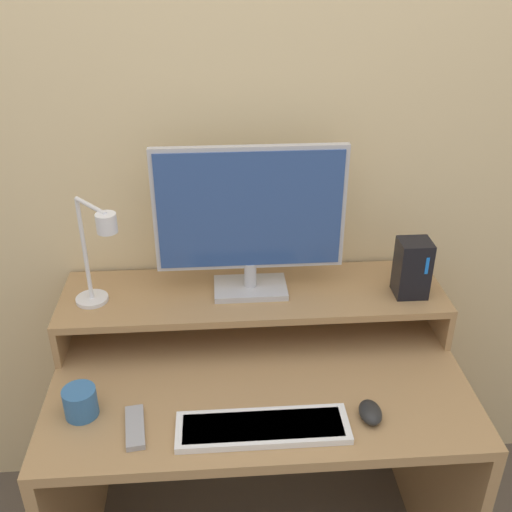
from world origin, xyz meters
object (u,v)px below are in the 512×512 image
Objects in this scene: monitor at (250,217)px; remote_control at (135,427)px; router_dock at (412,268)px; mug at (80,402)px; desk_lamp at (97,253)px; keyboard at (263,427)px; mouse at (370,412)px.

monitor is 0.63m from remote_control.
router_dock reaches higher than remote_control.
monitor is at bearing 37.41° from mug.
desk_lamp is 0.39m from mug.
keyboard is (0.00, -0.43, -0.36)m from monitor.
keyboard is 0.46m from mug.
router_dock is at bearing 61.90° from mouse.
mouse is at bearing -0.09° from remote_control.
router_dock is 0.45m from mouse.
router_dock is (0.88, 0.02, -0.10)m from desk_lamp.
remote_control is at bearing -24.91° from mug.
router_dock is at bearing 39.53° from keyboard.
mouse is 1.03× the size of mug.
desk_lamp is at bearing 154.20° from mouse.
monitor is 0.43m from desk_lamp.
monitor is 6.20× the size of mouse.
desk_lamp reaches higher than mug.
mouse is (0.27, 0.02, 0.01)m from keyboard.
keyboard is at bearing -40.62° from desk_lamp.
desk_lamp reaches higher than keyboard.
monitor is 1.64× the size of desk_lamp.
mug reaches higher than mouse.
desk_lamp is at bearing 139.38° from keyboard.
router_dock is 1.19× the size of remote_control.
mouse is 0.73m from mug.
remote_control is at bearing -127.23° from monitor.
remote_control is (-0.77, -0.36, -0.21)m from router_dock.
remote_control is (0.11, -0.33, -0.31)m from desk_lamp.
monitor reaches higher than desk_lamp.
mouse is 0.59× the size of remote_control.
desk_lamp is 0.63m from keyboard.
mug is (-0.91, -0.29, -0.18)m from router_dock.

